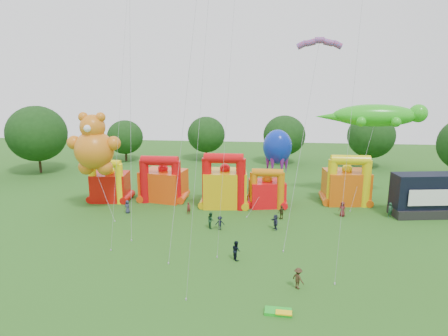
# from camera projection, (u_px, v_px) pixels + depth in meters

# --- Properties ---
(ground) EXTENTS (160.00, 160.00, 0.00)m
(ground) POSITION_uv_depth(u_px,v_px,m) (207.00, 326.00, 28.16)
(ground) COLOR #2A5A19
(ground) RESTS_ON ground
(tree_ring) EXTENTS (120.40, 122.47, 12.07)m
(tree_ring) POSITION_uv_depth(u_px,v_px,m) (191.00, 239.00, 27.43)
(tree_ring) COLOR #352314
(tree_ring) RESTS_ON ground
(bouncy_castle_0) EXTENTS (5.14, 4.27, 6.12)m
(bouncy_castle_0) POSITION_uv_depth(u_px,v_px,m) (110.00, 185.00, 55.77)
(bouncy_castle_0) COLOR red
(bouncy_castle_0) RESTS_ON ground
(bouncy_castle_1) EXTENTS (6.58, 5.71, 6.61)m
(bouncy_castle_1) POSITION_uv_depth(u_px,v_px,m) (163.00, 183.00, 56.11)
(bouncy_castle_1) COLOR #EA450C
(bouncy_castle_1) RESTS_ON ground
(bouncy_castle_2) EXTENTS (6.11, 5.09, 7.50)m
(bouncy_castle_2) POSITION_uv_depth(u_px,v_px,m) (225.00, 186.00, 53.40)
(bouncy_castle_2) COLOR gold
(bouncy_castle_2) RESTS_ON ground
(bouncy_castle_3) EXTENTS (5.13, 4.40, 5.42)m
(bouncy_castle_3) POSITION_uv_depth(u_px,v_px,m) (267.00, 191.00, 53.49)
(bouncy_castle_3) COLOR red
(bouncy_castle_3) RESTS_ON ground
(bouncy_castle_4) EXTENTS (6.18, 5.18, 7.01)m
(bouncy_castle_4) POSITION_uv_depth(u_px,v_px,m) (346.00, 184.00, 54.67)
(bouncy_castle_4) COLOR #D7530B
(bouncy_castle_4) RESTS_ON ground
(stage_trailer) EXTENTS (8.93, 4.45, 5.42)m
(stage_trailer) POSITION_uv_depth(u_px,v_px,m) (427.00, 195.00, 49.76)
(stage_trailer) COLOR black
(stage_trailer) RESTS_ON ground
(teddy_bear_kite) EXTENTS (7.05, 6.15, 12.92)m
(teddy_bear_kite) POSITION_uv_depth(u_px,v_px,m) (97.00, 161.00, 49.89)
(teddy_bear_kite) COLOR orange
(teddy_bear_kite) RESTS_ON ground
(gecko_kite) EXTENTS (15.05, 9.11, 13.51)m
(gecko_kite) POSITION_uv_depth(u_px,v_px,m) (367.00, 147.00, 54.08)
(gecko_kite) COLOR green
(gecko_kite) RESTS_ON ground
(octopus_kite) EXTENTS (5.89, 10.03, 10.07)m
(octopus_kite) POSITION_uv_depth(u_px,v_px,m) (268.00, 175.00, 53.62)
(octopus_kite) COLOR #0B28AD
(octopus_kite) RESTS_ON ground
(parafoil_kites) EXTENTS (24.96, 13.86, 31.84)m
(parafoil_kites) POSITION_uv_depth(u_px,v_px,m) (238.00, 123.00, 40.81)
(parafoil_kites) COLOR red
(parafoil_kites) RESTS_ON ground
(diamond_kites) EXTENTS (23.96, 14.79, 38.90)m
(diamond_kites) POSITION_uv_depth(u_px,v_px,m) (220.00, 83.00, 35.20)
(diamond_kites) COLOR red
(diamond_kites) RESTS_ON ground
(folded_kite_bundle) EXTENTS (2.05, 1.19, 0.31)m
(folded_kite_bundle) POSITION_uv_depth(u_px,v_px,m) (279.00, 312.00, 29.60)
(folded_kite_bundle) COLOR green
(folded_kite_bundle) RESTS_ON ground
(spectator_0) EXTENTS (0.98, 0.83, 1.70)m
(spectator_0) POSITION_uv_depth(u_px,v_px,m) (127.00, 207.00, 50.98)
(spectator_0) COLOR #2A2F47
(spectator_0) RESTS_ON ground
(spectator_1) EXTENTS (0.67, 0.63, 1.54)m
(spectator_1) POSITION_uv_depth(u_px,v_px,m) (189.00, 208.00, 50.59)
(spectator_1) COLOR maroon
(spectator_1) RESTS_ON ground
(spectator_2) EXTENTS (0.97, 1.10, 1.91)m
(spectator_2) POSITION_uv_depth(u_px,v_px,m) (211.00, 220.00, 45.99)
(spectator_2) COLOR #194023
(spectator_2) RESTS_ON ground
(spectator_3) EXTENTS (1.10, 0.70, 1.62)m
(spectator_3) POSITION_uv_depth(u_px,v_px,m) (220.00, 223.00, 45.52)
(spectator_3) COLOR black
(spectator_3) RESTS_ON ground
(spectator_4) EXTENTS (1.12, 0.93, 1.79)m
(spectator_4) POSITION_uv_depth(u_px,v_px,m) (282.00, 212.00, 48.76)
(spectator_4) COLOR #373116
(spectator_4) RESTS_ON ground
(spectator_5) EXTENTS (1.06, 1.74, 1.79)m
(spectator_5) POSITION_uv_depth(u_px,v_px,m) (275.00, 222.00, 45.53)
(spectator_5) COLOR #24293D
(spectator_5) RESTS_ON ground
(spectator_6) EXTENTS (1.10, 1.05, 1.90)m
(spectator_6) POSITION_uv_depth(u_px,v_px,m) (342.00, 209.00, 49.78)
(spectator_6) COLOR maroon
(spectator_6) RESTS_ON ground
(spectator_7) EXTENTS (0.83, 0.73, 1.92)m
(spectator_7) POSITION_uv_depth(u_px,v_px,m) (390.00, 210.00, 49.35)
(spectator_7) COLOR #1A4329
(spectator_7) RESTS_ON ground
(spectator_8) EXTENTS (1.06, 1.15, 1.90)m
(spectator_8) POSITION_uv_depth(u_px,v_px,m) (236.00, 250.00, 38.08)
(spectator_8) COLOR black
(spectator_8) RESTS_ON ground
(spectator_9) EXTENTS (1.30, 1.33, 1.83)m
(spectator_9) POSITION_uv_depth(u_px,v_px,m) (298.00, 278.00, 32.91)
(spectator_9) COLOR #3A2817
(spectator_9) RESTS_ON ground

